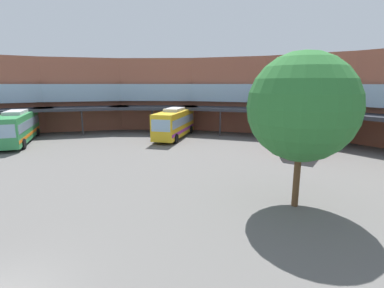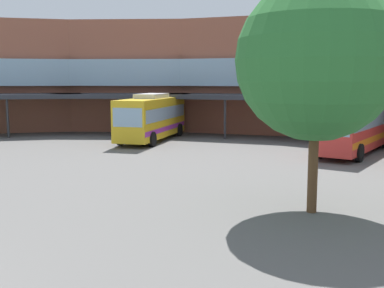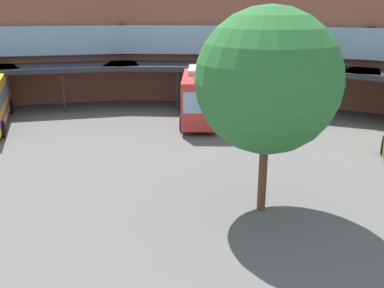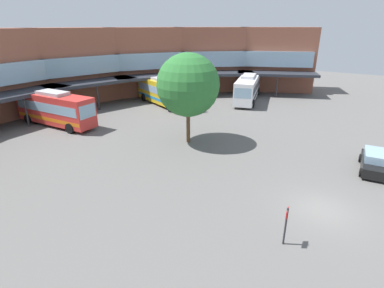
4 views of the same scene
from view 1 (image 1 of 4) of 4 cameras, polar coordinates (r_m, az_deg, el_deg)
station_building at (r=31.51m, az=18.17°, el=8.44°), size 80.22×34.87×10.31m
bus_0 at (r=36.44m, az=-3.51°, el=4.22°), size 6.04×10.29×3.75m
bus_2 at (r=32.44m, az=21.74°, el=2.57°), size 3.11×10.34×3.91m
bus_3 at (r=38.81m, az=-31.37°, el=2.96°), size 10.94×8.90×3.74m
plaza_tree at (r=16.31m, az=21.04°, el=6.84°), size 5.81×5.81×8.47m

